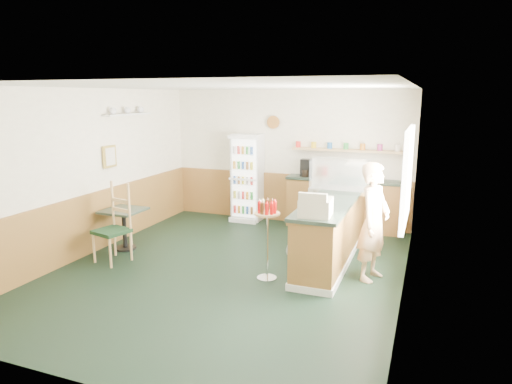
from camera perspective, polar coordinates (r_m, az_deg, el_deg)
The scene contains 13 objects.
ground at distance 6.99m, azimuth -3.49°, elevation -9.72°, with size 6.00×6.00×0.00m, color black.
room_envelope at distance 7.33m, azimuth -2.90°, elevation 3.67°, with size 5.04×6.02×2.72m.
service_counter at distance 7.42m, azimuth 9.54°, elevation -4.80°, with size 0.68×3.01×1.01m.
back_counter at distance 9.07m, azimuth 10.75°, elevation -1.21°, with size 2.24×0.42×1.69m.
drinks_fridge at distance 9.48m, azimuth -1.13°, elevation 1.79°, with size 0.60×0.52×1.81m.
display_case at distance 7.69m, azimuth 10.47°, elevation 2.03°, with size 0.95×0.50×0.54m.
cash_register at distance 6.11m, azimuth 7.49°, elevation -1.88°, with size 0.41×0.43×0.24m, color beige.
shopkeeper at distance 6.62m, azimuth 14.51°, elevation -3.65°, with size 0.56×0.40×1.68m, color tan.
condiment_stand at distance 6.42m, azimuth 1.39°, elevation -4.26°, with size 0.37×0.37×1.14m.
newspaper_rack at distance 7.50m, azimuth 6.96°, elevation -3.73°, with size 0.09×0.41×0.67m.
cafe_table at distance 8.06m, azimuth -16.18°, elevation -3.53°, with size 0.65×0.65×0.70m.
cafe_chair at distance 7.55m, azimuth -17.21°, elevation -3.39°, with size 0.56×0.56×1.25m.
dog_doorstop at distance 7.42m, azimuth 4.66°, elevation -7.28°, with size 0.24×0.32×0.30m.
Camera 1 is at (2.71, -5.90, 2.58)m, focal length 32.00 mm.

